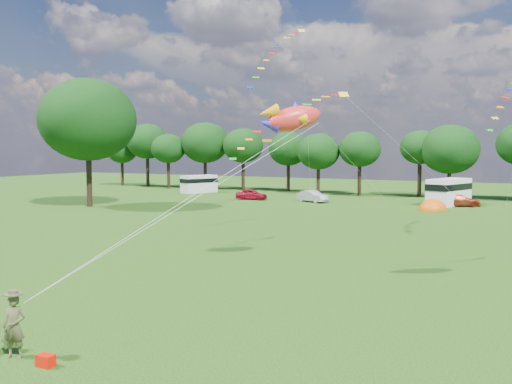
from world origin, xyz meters
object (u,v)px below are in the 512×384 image
at_px(kite_flyer, 14,326).
at_px(campervan_a, 199,183).
at_px(big_tree, 88,120).
at_px(campervan_c, 449,191).
at_px(fish_kite, 289,118).
at_px(car_b, 313,196).
at_px(car_c, 459,200).
at_px(car_a, 251,194).
at_px(tent_orange, 433,210).

bearing_deg(kite_flyer, campervan_a, 97.58).
xyz_separation_m(big_tree, campervan_a, (0.08, 20.65, -7.74)).
bearing_deg(campervan_c, fish_kite, -164.92).
bearing_deg(campervan_c, car_b, 121.24).
distance_m(car_b, car_c, 15.62).
xyz_separation_m(car_a, car_c, (22.89, 3.36, -0.00)).
height_order(campervan_c, tent_orange, campervan_c).
height_order(car_a, fish_kite, fish_kite).
bearing_deg(campervan_c, tent_orange, -167.83).
bearing_deg(campervan_a, tent_orange, -80.50).
height_order(car_b, car_c, car_b).
bearing_deg(car_b, campervan_a, 98.19).
distance_m(car_a, campervan_c, 22.12).
relative_size(car_c, campervan_c, 0.67).
xyz_separation_m(big_tree, tent_orange, (32.49, 12.81, -9.00)).
relative_size(big_tree, campervan_a, 2.51).
xyz_separation_m(campervan_a, kite_flyer, (28.86, -53.97, -0.34)).
xyz_separation_m(tent_orange, fish_kite, (-1.24, -31.67, 7.56)).
height_order(tent_orange, kite_flyer, kite_flyer).
bearing_deg(car_c, car_a, 75.10).
distance_m(tent_orange, fish_kite, 32.59).
distance_m(car_b, tent_orange, 13.88).
bearing_deg(big_tree, car_c, 27.86).
height_order(tent_orange, fish_kite, fish_kite).
bearing_deg(car_a, car_c, -90.98).
bearing_deg(fish_kite, car_c, 43.72).
height_order(car_b, campervan_a, campervan_a).
distance_m(big_tree, tent_orange, 36.07).
distance_m(campervan_a, fish_kite, 50.72).
bearing_deg(car_c, campervan_c, 39.97).
bearing_deg(campervan_a, car_a, -94.63).
distance_m(big_tree, fish_kite, 36.53).
relative_size(big_tree, car_b, 3.58).
bearing_deg(tent_orange, fish_kite, -92.25).
xyz_separation_m(campervan_a, tent_orange, (32.41, -7.84, -1.26)).
bearing_deg(car_c, campervan_a, 62.47).
height_order(big_tree, car_b, big_tree).
bearing_deg(car_b, fish_kite, -135.94).
xyz_separation_m(car_a, tent_orange, (21.16, -1.93, -0.61)).
distance_m(big_tree, campervan_c, 38.72).
xyz_separation_m(car_b, kite_flyer, (10.09, -48.61, 0.29)).
relative_size(tent_orange, kite_flyer, 1.63).
bearing_deg(car_b, tent_orange, -76.21).
distance_m(car_b, campervan_a, 19.53).
bearing_deg(big_tree, campervan_c, 29.44).
bearing_deg(car_c, tent_orange, 138.61).
relative_size(car_a, car_b, 1.02).
height_order(campervan_c, fish_kite, fish_kite).
xyz_separation_m(campervan_a, fish_kite, (31.17, -39.51, 6.30)).
xyz_separation_m(big_tree, kite_flyer, (28.94, -33.32, -8.08)).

